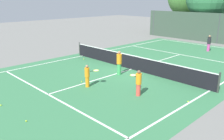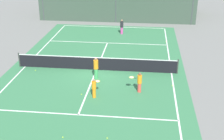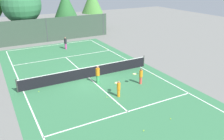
% 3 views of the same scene
% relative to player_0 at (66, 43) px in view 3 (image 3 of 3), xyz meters
% --- Properties ---
extents(ground_plane, '(80.00, 80.00, 0.00)m').
position_rel_player_0_xyz_m(ground_plane, '(-1.07, -9.51, -0.76)').
color(ground_plane, slate).
extents(court_surface, '(13.00, 25.00, 0.01)m').
position_rel_player_0_xyz_m(court_surface, '(-1.07, -9.51, -0.76)').
color(court_surface, '#387A4C').
rests_on(court_surface, ground_plane).
extents(tennis_net, '(11.90, 0.10, 1.10)m').
position_rel_player_0_xyz_m(tennis_net, '(-1.07, -9.51, -0.25)').
color(tennis_net, '#333833').
rests_on(tennis_net, ground_plane).
extents(perimeter_fence, '(18.00, 0.12, 3.20)m').
position_rel_player_0_xyz_m(perimeter_fence, '(-1.07, 4.49, 0.84)').
color(perimeter_fence, '#384C3D').
rests_on(perimeter_fence, ground_plane).
extents(tree_0, '(3.48, 3.48, 6.48)m').
position_rel_player_0_xyz_m(tree_0, '(2.61, 7.11, 3.76)').
color(tree_0, brown).
rests_on(tree_0, ground_plane).
extents(tree_2, '(3.53, 3.53, 6.58)m').
position_rel_player_0_xyz_m(tree_2, '(7.98, 9.56, 3.82)').
color(tree_2, brown).
rests_on(tree_2, ground_plane).
extents(tree_3, '(4.23, 4.23, 7.05)m').
position_rel_player_0_xyz_m(tree_3, '(-3.09, 9.94, 4.15)').
color(tree_3, brown).
rests_on(tree_3, ground_plane).
extents(tree_4, '(5.12, 5.12, 7.43)m').
position_rel_player_0_xyz_m(tree_4, '(-3.53, 6.67, 4.10)').
color(tree_4, brown).
rests_on(tree_4, ground_plane).
extents(player_0, '(0.32, 0.32, 1.48)m').
position_rel_player_0_xyz_m(player_0, '(0.00, 0.00, 0.00)').
color(player_0, '#D14799').
rests_on(player_0, ground_plane).
extents(player_1, '(0.48, 0.85, 1.25)m').
position_rel_player_0_xyz_m(player_1, '(-0.52, -13.76, -0.11)').
color(player_1, orange).
rests_on(player_1, ground_plane).
extents(player_2, '(0.33, 0.33, 1.53)m').
position_rel_player_0_xyz_m(player_2, '(-0.86, -10.95, 0.02)').
color(player_2, '#3FA559').
rests_on(player_2, ground_plane).
extents(player_3, '(0.87, 0.52, 1.33)m').
position_rel_player_0_xyz_m(player_3, '(2.18, -12.72, -0.07)').
color(player_3, '#E54C3F').
rests_on(player_3, ground_plane).
extents(ball_crate, '(0.45, 0.31, 0.43)m').
position_rel_player_0_xyz_m(ball_crate, '(0.59, -8.33, -0.58)').
color(ball_crate, green).
rests_on(ball_crate, ground_plane).
extents(tennis_ball_0, '(0.07, 0.07, 0.07)m').
position_rel_player_0_xyz_m(tennis_ball_0, '(-5.53, -10.18, -0.73)').
color(tennis_ball_0, '#CCE533').
rests_on(tennis_ball_0, ground_plane).
extents(tennis_ball_1, '(0.07, 0.07, 0.07)m').
position_rel_player_0_xyz_m(tennis_ball_1, '(-1.37, -18.11, -0.73)').
color(tennis_ball_1, '#CCE533').
rests_on(tennis_ball_1, ground_plane).
extents(tennis_ball_2, '(0.07, 0.07, 0.07)m').
position_rel_player_0_xyz_m(tennis_ball_2, '(-1.37, -13.54, -0.73)').
color(tennis_ball_2, '#CCE533').
rests_on(tennis_ball_2, ground_plane).
extents(tennis_ball_3, '(0.07, 0.07, 0.07)m').
position_rel_player_0_xyz_m(tennis_ball_3, '(4.33, -2.27, -0.73)').
color(tennis_ball_3, '#CCE533').
rests_on(tennis_ball_3, ground_plane).
extents(tennis_ball_4, '(0.07, 0.07, 0.07)m').
position_rel_player_0_xyz_m(tennis_ball_4, '(4.35, -11.66, -0.73)').
color(tennis_ball_4, '#CCE533').
rests_on(tennis_ball_4, ground_plane).
extents(tennis_ball_5, '(0.07, 0.07, 0.07)m').
position_rel_player_0_xyz_m(tennis_ball_5, '(1.90, -8.67, -0.73)').
color(tennis_ball_5, '#CCE533').
rests_on(tennis_ball_5, ground_plane).
extents(tennis_ball_6, '(0.07, 0.07, 0.07)m').
position_rel_player_0_xyz_m(tennis_ball_6, '(0.81, -17.93, -0.73)').
color(tennis_ball_6, '#CCE533').
rests_on(tennis_ball_6, ground_plane).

